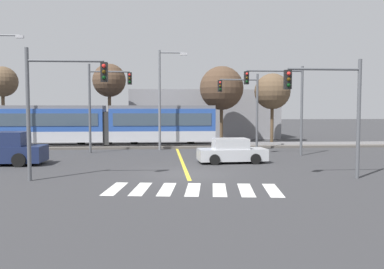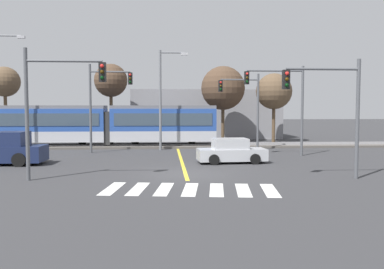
# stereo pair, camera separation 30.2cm
# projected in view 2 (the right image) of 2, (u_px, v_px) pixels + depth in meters

# --- Properties ---
(ground_plane) EXTENTS (200.00, 200.00, 0.00)m
(ground_plane) POSITION_uv_depth(u_px,v_px,m) (185.00, 174.00, 20.92)
(ground_plane) COLOR #333335
(track_bed) EXTENTS (120.00, 4.00, 0.18)m
(track_bed) POSITION_uv_depth(u_px,v_px,m) (177.00, 146.00, 35.69)
(track_bed) COLOR #56514C
(track_bed) RESTS_ON ground
(rail_near) EXTENTS (120.00, 0.08, 0.10)m
(rail_near) POSITION_uv_depth(u_px,v_px,m) (177.00, 145.00, 34.96)
(rail_near) COLOR #939399
(rail_near) RESTS_ON track_bed
(rail_far) EXTENTS (120.00, 0.08, 0.10)m
(rail_far) POSITION_uv_depth(u_px,v_px,m) (177.00, 143.00, 36.40)
(rail_far) COLOR #939399
(rail_far) RESTS_ON track_bed
(light_rail_tram) EXTENTS (18.50, 2.64, 3.43)m
(light_rail_tram) POSITION_uv_depth(u_px,v_px,m) (109.00, 124.00, 35.17)
(light_rail_tram) COLOR #B7BAC1
(light_rail_tram) RESTS_ON track_bed
(crosswalk_stripe_0) EXTENTS (0.91, 2.85, 0.01)m
(crosswalk_stripe_0) POSITION_uv_depth(u_px,v_px,m) (112.00, 188.00, 17.14)
(crosswalk_stripe_0) COLOR silver
(crosswalk_stripe_0) RESTS_ON ground
(crosswalk_stripe_1) EXTENTS (0.91, 2.85, 0.01)m
(crosswalk_stripe_1) POSITION_uv_depth(u_px,v_px,m) (138.00, 189.00, 17.07)
(crosswalk_stripe_1) COLOR silver
(crosswalk_stripe_1) RESTS_ON ground
(crosswalk_stripe_2) EXTENTS (0.91, 2.85, 0.01)m
(crosswalk_stripe_2) POSITION_uv_depth(u_px,v_px,m) (164.00, 189.00, 17.00)
(crosswalk_stripe_2) COLOR silver
(crosswalk_stripe_2) RESTS_ON ground
(crosswalk_stripe_3) EXTENTS (0.91, 2.85, 0.01)m
(crosswalk_stripe_3) POSITION_uv_depth(u_px,v_px,m) (190.00, 189.00, 16.94)
(crosswalk_stripe_3) COLOR silver
(crosswalk_stripe_3) RESTS_ON ground
(crosswalk_stripe_4) EXTENTS (0.91, 2.85, 0.01)m
(crosswalk_stripe_4) POSITION_uv_depth(u_px,v_px,m) (217.00, 190.00, 16.87)
(crosswalk_stripe_4) COLOR silver
(crosswalk_stripe_4) RESTS_ON ground
(crosswalk_stripe_5) EXTENTS (0.91, 2.85, 0.01)m
(crosswalk_stripe_5) POSITION_uv_depth(u_px,v_px,m) (243.00, 190.00, 16.81)
(crosswalk_stripe_5) COLOR silver
(crosswalk_stripe_5) RESTS_ON ground
(crosswalk_stripe_6) EXTENTS (0.91, 2.85, 0.01)m
(crosswalk_stripe_6) POSITION_uv_depth(u_px,v_px,m) (270.00, 190.00, 16.74)
(crosswalk_stripe_6) COLOR silver
(crosswalk_stripe_6) RESTS_ON ground
(lane_centre_line) EXTENTS (0.20, 14.84, 0.01)m
(lane_centre_line) POSITION_uv_depth(u_px,v_px,m) (181.00, 160.00, 26.32)
(lane_centre_line) COLOR gold
(lane_centre_line) RESTS_ON ground
(sedan_crossing) EXTENTS (4.30, 2.11, 1.52)m
(sedan_crossing) POSITION_uv_depth(u_px,v_px,m) (231.00, 152.00, 25.15)
(sedan_crossing) COLOR #B7BABF
(sedan_crossing) RESTS_ON ground
(pickup_truck) EXTENTS (5.44, 2.33, 1.98)m
(pickup_truck) POSITION_uv_depth(u_px,v_px,m) (1.00, 151.00, 24.34)
(pickup_truck) COLOR #192347
(pickup_truck) RESTS_ON ground
(traffic_light_mid_right) EXTENTS (4.25, 0.38, 6.35)m
(traffic_light_mid_right) POSITION_uv_depth(u_px,v_px,m) (283.00, 96.00, 28.58)
(traffic_light_mid_right) COLOR #515459
(traffic_light_mid_right) RESTS_ON ground
(traffic_light_far_left) EXTENTS (3.25, 0.38, 6.69)m
(traffic_light_far_left) POSITION_uv_depth(u_px,v_px,m) (104.00, 96.00, 30.54)
(traffic_light_far_left) COLOR #515459
(traffic_light_far_left) RESTS_ON ground
(traffic_light_near_left) EXTENTS (3.75, 0.38, 6.16)m
(traffic_light_near_left) POSITION_uv_depth(u_px,v_px,m) (54.00, 95.00, 18.85)
(traffic_light_near_left) COLOR #515459
(traffic_light_near_left) RESTS_ON ground
(traffic_light_near_right) EXTENTS (3.75, 0.38, 5.72)m
(traffic_light_near_right) POSITION_uv_depth(u_px,v_px,m) (332.00, 100.00, 19.19)
(traffic_light_near_right) COLOR #515459
(traffic_light_near_right) RESTS_ON ground
(traffic_light_far_right) EXTENTS (3.25, 0.38, 6.10)m
(traffic_light_far_right) POSITION_uv_depth(u_px,v_px,m) (245.00, 101.00, 32.08)
(traffic_light_far_right) COLOR #515459
(traffic_light_far_right) RESTS_ON ground
(street_lamp_centre) EXTENTS (2.32, 0.28, 8.01)m
(street_lamp_centre) POSITION_uv_depth(u_px,v_px,m) (163.00, 93.00, 32.56)
(street_lamp_centre) COLOR slate
(street_lamp_centre) RESTS_ON ground
(bare_tree_far_west) EXTENTS (2.95, 2.95, 7.44)m
(bare_tree_far_west) POSITION_uv_depth(u_px,v_px,m) (5.00, 82.00, 39.70)
(bare_tree_far_west) COLOR brown
(bare_tree_far_west) RESTS_ON ground
(bare_tree_west) EXTENTS (3.25, 3.25, 7.72)m
(bare_tree_west) POSITION_uv_depth(u_px,v_px,m) (111.00, 81.00, 39.78)
(bare_tree_west) COLOR brown
(bare_tree_west) RESTS_ON ground
(bare_tree_east) EXTENTS (4.29, 4.29, 7.49)m
(bare_tree_east) POSITION_uv_depth(u_px,v_px,m) (223.00, 88.00, 39.75)
(bare_tree_east) COLOR brown
(bare_tree_east) RESTS_ON ground
(bare_tree_far_east) EXTENTS (3.54, 3.54, 6.81)m
(bare_tree_far_east) POSITION_uv_depth(u_px,v_px,m) (274.00, 92.00, 40.02)
(bare_tree_far_east) COLOR brown
(bare_tree_far_east) RESTS_ON ground
(building_backdrop_far) EXTENTS (16.46, 6.00, 5.39)m
(building_backdrop_far) POSITION_uv_depth(u_px,v_px,m) (205.00, 114.00, 46.40)
(building_backdrop_far) COLOR gray
(building_backdrop_far) RESTS_ON ground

